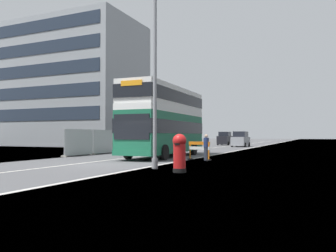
% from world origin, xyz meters
% --- Properties ---
extents(ground, '(140.00, 280.00, 0.10)m').
position_xyz_m(ground, '(0.62, 0.16, -0.05)').
color(ground, '#4C4C4F').
extents(double_decker_bus, '(3.13, 10.61, 5.08)m').
position_xyz_m(double_decker_bus, '(0.31, 7.56, 2.70)').
color(double_decker_bus, '#196042').
rests_on(double_decker_bus, ground).
extents(lamppost_foreground, '(0.29, 0.70, 8.81)m').
position_xyz_m(lamppost_foreground, '(3.59, -0.77, 4.17)').
color(lamppost_foreground, gray).
rests_on(lamppost_foreground, ground).
extents(red_pillar_postbox, '(0.59, 0.59, 1.65)m').
position_xyz_m(red_pillar_postbox, '(5.29, -1.82, 0.91)').
color(red_pillar_postbox, black).
rests_on(red_pillar_postbox, ground).
extents(roadworks_barrier, '(1.56, 0.71, 1.18)m').
position_xyz_m(roadworks_barrier, '(3.73, 5.36, 0.74)').
color(roadworks_barrier, orange).
rests_on(roadworks_barrier, ground).
extents(construction_site_fence, '(0.44, 13.80, 2.10)m').
position_xyz_m(construction_site_fence, '(-6.18, 10.96, 1.00)').
color(construction_site_fence, '#A8AAAD').
rests_on(construction_site_fence, ground).
extents(car_oncoming_near, '(2.04, 3.87, 2.09)m').
position_xyz_m(car_oncoming_near, '(-4.07, 22.77, 0.99)').
color(car_oncoming_near, black).
rests_on(car_oncoming_near, ground).
extents(car_receding_mid, '(1.96, 4.53, 2.10)m').
position_xyz_m(car_receding_mid, '(0.70, 31.95, 0.99)').
color(car_receding_mid, gray).
rests_on(car_receding_mid, ground).
extents(car_receding_far, '(1.92, 3.80, 2.14)m').
position_xyz_m(car_receding_far, '(-3.30, 38.78, 1.01)').
color(car_receding_far, black).
rests_on(car_receding_far, ground).
extents(bare_tree_far_verge_near, '(3.02, 3.13, 4.19)m').
position_xyz_m(bare_tree_far_verge_near, '(-14.33, 27.64, 2.10)').
color(bare_tree_far_verge_near, '#4C3D2D').
rests_on(bare_tree_far_verge_near, ground).
extents(bare_tree_far_verge_mid, '(1.85, 2.24, 5.48)m').
position_xyz_m(bare_tree_far_verge_mid, '(-11.78, 42.76, 2.63)').
color(bare_tree_far_verge_mid, '#4C3D2D').
rests_on(bare_tree_far_verge_mid, ground).
extents(pedestrian_at_kerb, '(0.34, 0.34, 1.65)m').
position_xyz_m(pedestrian_at_kerb, '(4.22, 5.29, 0.82)').
color(pedestrian_at_kerb, '#2D3342').
rests_on(pedestrian_at_kerb, ground).
extents(backdrop_office_block, '(28.18, 12.38, 18.45)m').
position_xyz_m(backdrop_office_block, '(-27.79, 26.42, 9.23)').
color(backdrop_office_block, gray).
rests_on(backdrop_office_block, ground).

